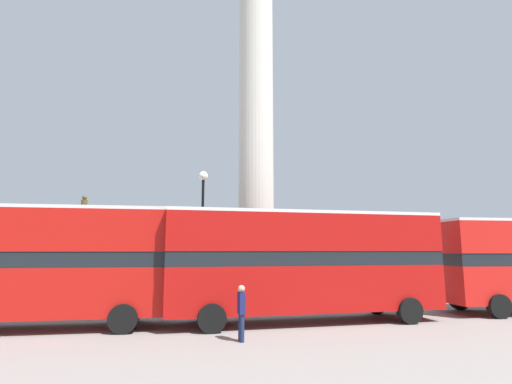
{
  "coord_description": "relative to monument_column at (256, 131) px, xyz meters",
  "views": [
    {
      "loc": [
        -4.98,
        -22.69,
        2.8
      ],
      "look_at": [
        0.0,
        0.0,
        6.23
      ],
      "focal_mm": 28.0,
      "sensor_mm": 36.0,
      "label": 1
    }
  ],
  "objects": [
    {
      "name": "equestrian_statue",
      "position": [
        -9.99,
        2.89,
        -8.12
      ],
      "size": [
        3.27,
        2.58,
        6.13
      ],
      "rotation": [
        0.0,
        0.0,
        0.17
      ],
      "color": "beige",
      "rests_on": "ground_plane"
    },
    {
      "name": "pedestrian_near_lamp",
      "position": [
        -2.65,
        -9.92,
        -8.97
      ],
      "size": [
        0.23,
        0.46,
        1.72
      ],
      "rotation": [
        0.0,
        0.0,
        4.74
      ],
      "color": "#192347",
      "rests_on": "ground_plane"
    },
    {
      "name": "bus_c",
      "position": [
        -9.94,
        -6.49,
        -7.51
      ],
      "size": [
        10.42,
        3.23,
        4.4
      ],
      "rotation": [
        0.0,
        0.0,
        -0.05
      ],
      "color": "#B7140F",
      "rests_on": "ground_plane"
    },
    {
      "name": "bus_b",
      "position": [
        0.41,
        -7.14,
        -7.53
      ],
      "size": [
        11.01,
        2.96,
        4.35
      ],
      "rotation": [
        0.0,
        0.0,
        0.01
      ],
      "color": "#A80F0C",
      "rests_on": "ground_plane"
    },
    {
      "name": "street_lamp",
      "position": [
        -3.3,
        -2.32,
        -5.78
      ],
      "size": [
        0.48,
        0.48,
        6.87
      ],
      "color": "black",
      "rests_on": "ground_plane"
    },
    {
      "name": "monument_column",
      "position": [
        0.0,
        0.0,
        0.0
      ],
      "size": [
        4.87,
        4.87,
        24.57
      ],
      "color": "beige",
      "rests_on": "ground_plane"
    },
    {
      "name": "ground_plane",
      "position": [
        0.0,
        0.0,
        -9.94
      ],
      "size": [
        200.0,
        200.0,
        0.0
      ],
      "primitive_type": "plane",
      "color": "gray"
    }
  ]
}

